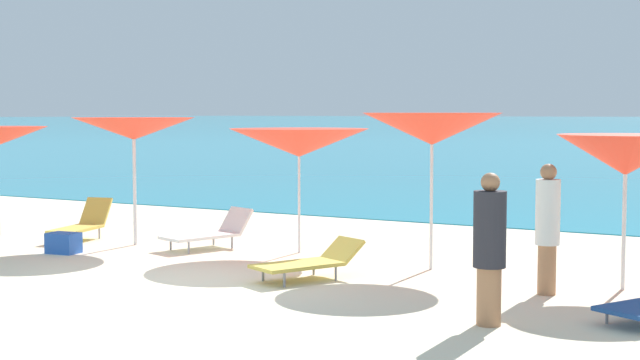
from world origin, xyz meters
TOP-DOWN VIEW (x-y plane):
  - ground_plane at (0.00, 10.00)m, footprint 50.00×100.00m
  - umbrella_2 at (-2.83, 2.58)m, footprint 2.27×2.27m
  - umbrella_3 at (0.14, 3.24)m, footprint 2.43×2.43m
  - umbrella_4 at (2.69, 2.81)m, footprint 2.13×2.13m
  - umbrella_5 at (5.49, 2.61)m, footprint 1.83×1.83m
  - lounge_chair_0 at (-4.11, 2.61)m, footprint 0.88×1.59m
  - lounge_chair_2 at (-1.44, 2.90)m, footprint 1.08×1.68m
  - lounge_chair_3 at (1.55, 1.18)m, footprint 1.22×1.69m
  - beachgoer_1 at (4.67, -0.24)m, footprint 0.36×0.36m
  - beachgoer_2 at (4.72, 1.78)m, footprint 0.31×0.31m
  - cooler_box at (-3.20, 1.24)m, footprint 0.54×0.42m

SIDE VIEW (x-z plane):
  - ground_plane at x=0.00m, z-range -0.30..0.00m
  - cooler_box at x=-3.20m, z-range 0.00..0.34m
  - lounge_chair_3 at x=1.55m, z-range -0.01..0.52m
  - lounge_chair_2 at x=-1.44m, z-range -0.05..0.61m
  - lounge_chair_0 at x=-4.11m, z-range -0.06..0.66m
  - beachgoer_1 at x=4.67m, z-range 0.04..1.72m
  - beachgoer_2 at x=4.72m, z-range 0.05..1.73m
  - umbrella_5 at x=5.49m, z-range 0.75..2.79m
  - umbrella_3 at x=0.14m, z-range 0.80..2.85m
  - umbrella_2 at x=-2.83m, z-range 0.92..3.15m
  - umbrella_4 at x=2.69m, z-range 0.92..3.24m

